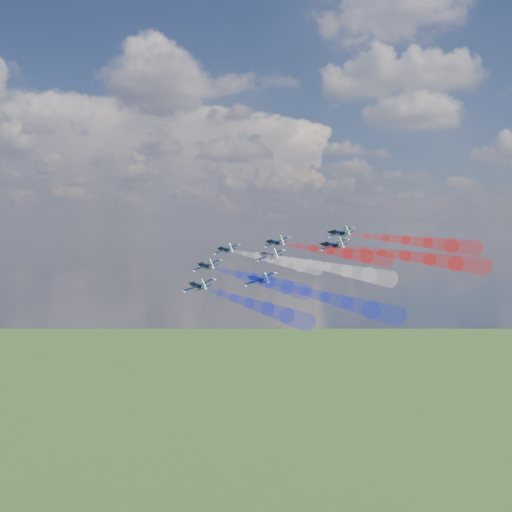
# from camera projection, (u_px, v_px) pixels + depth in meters

# --- Properties ---
(jet_lead) EXTENTS (14.38, 14.89, 6.64)m
(jet_lead) POSITION_uv_depth(u_px,v_px,m) (225.00, 250.00, 200.39)
(jet_lead) COLOR black
(trail_lead) EXTENTS (28.87, 40.85, 8.05)m
(trail_lead) POSITION_uv_depth(u_px,v_px,m) (271.00, 259.00, 176.18)
(trail_lead) COLOR white
(jet_inner_left) EXTENTS (14.38, 14.89, 6.64)m
(jet_inner_left) POSITION_uv_depth(u_px,v_px,m) (206.00, 266.00, 181.62)
(jet_inner_left) COLOR black
(trail_inner_left) EXTENTS (28.87, 40.85, 8.05)m
(trail_inner_left) POSITION_uv_depth(u_px,v_px,m) (254.00, 278.00, 157.41)
(trail_inner_left) COLOR #1A28E1
(jet_inner_right) EXTENTS (14.38, 14.89, 6.64)m
(jet_inner_right) POSITION_uv_depth(u_px,v_px,m) (275.00, 243.00, 191.58)
(jet_inner_right) COLOR black
(trail_inner_right) EXTENTS (28.87, 40.85, 8.05)m
(trail_inner_right) POSITION_uv_depth(u_px,v_px,m) (330.00, 251.00, 167.37)
(trail_inner_right) COLOR red
(jet_outer_left) EXTENTS (14.38, 14.89, 6.64)m
(jet_outer_left) POSITION_uv_depth(u_px,v_px,m) (198.00, 286.00, 164.66)
(jet_outer_left) COLOR black
(trail_outer_left) EXTENTS (28.87, 40.85, 8.05)m
(trail_outer_left) POSITION_uv_depth(u_px,v_px,m) (250.00, 303.00, 140.46)
(trail_outer_left) COLOR #1A28E1
(jet_center_third) EXTENTS (14.38, 14.89, 6.64)m
(jet_center_third) POSITION_uv_depth(u_px,v_px,m) (269.00, 256.00, 177.62)
(jet_center_third) COLOR black
(trail_center_third) EXTENTS (28.87, 40.85, 8.05)m
(trail_center_third) POSITION_uv_depth(u_px,v_px,m) (328.00, 267.00, 153.41)
(trail_center_third) COLOR white
(jet_outer_right) EXTENTS (14.38, 14.89, 6.64)m
(jet_outer_right) POSITION_uv_depth(u_px,v_px,m) (339.00, 233.00, 185.22)
(jet_outer_right) COLOR black
(trail_outer_right) EXTENTS (28.87, 40.85, 8.05)m
(trail_outer_right) POSITION_uv_depth(u_px,v_px,m) (406.00, 240.00, 161.01)
(trail_outer_right) COLOR red
(jet_rear_left) EXTENTS (14.38, 14.89, 6.64)m
(jet_rear_left) POSITION_uv_depth(u_px,v_px,m) (259.00, 280.00, 157.85)
(jet_rear_left) COLOR black
(trail_rear_left) EXTENTS (28.87, 40.85, 8.05)m
(trail_rear_left) POSITION_uv_depth(u_px,v_px,m) (324.00, 297.00, 133.64)
(trail_rear_left) COLOR #1A28E1
(jet_rear_right) EXTENTS (14.38, 14.89, 6.64)m
(jet_rear_right) POSITION_uv_depth(u_px,v_px,m) (332.00, 245.00, 169.09)
(jet_rear_right) COLOR black
(trail_rear_right) EXTENTS (28.87, 40.85, 8.05)m
(trail_rear_right) POSITION_uv_depth(u_px,v_px,m) (405.00, 255.00, 144.88)
(trail_rear_right) COLOR red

